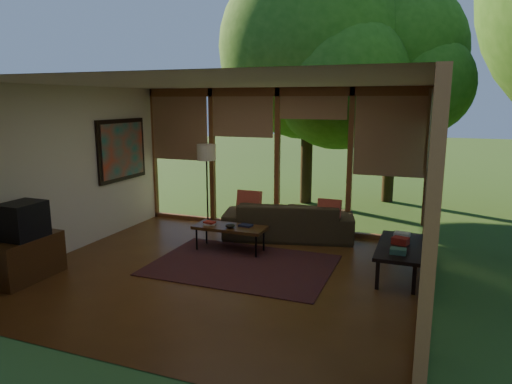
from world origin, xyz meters
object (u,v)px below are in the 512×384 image
at_px(sofa, 288,220).
at_px(media_cabinet, 26,258).
at_px(television, 23,220).
at_px(side_console, 400,248).
at_px(coffee_table, 230,228).
at_px(floor_lamp, 207,157).

height_order(sofa, media_cabinet, sofa).
xyz_separation_m(television, side_console, (4.85, 1.99, -0.44)).
height_order(television, side_console, television).
xyz_separation_m(coffee_table, side_console, (2.70, -0.15, 0.02)).
bearing_deg(media_cabinet, floor_lamp, 69.26).
bearing_deg(coffee_table, media_cabinet, -135.44).
bearing_deg(coffee_table, floor_lamp, 131.79).
xyz_separation_m(sofa, media_cabinet, (-2.86, -3.19, -0.04)).
bearing_deg(sofa, coffee_table, 43.04).
bearing_deg(television, coffee_table, 44.83).
bearing_deg(floor_lamp, television, -110.43).
bearing_deg(sofa, media_cabinet, 34.41).
relative_size(media_cabinet, television, 1.82).
relative_size(sofa, side_console, 1.65).
relative_size(sofa, media_cabinet, 2.31).
bearing_deg(television, sofa, 48.32).
height_order(coffee_table, side_console, side_console).
bearing_deg(side_console, television, -157.70).
distance_m(sofa, television, 4.30).
height_order(media_cabinet, side_console, media_cabinet).
bearing_deg(side_console, coffee_table, 176.88).
xyz_separation_m(media_cabinet, floor_lamp, (1.21, 3.20, 1.11)).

